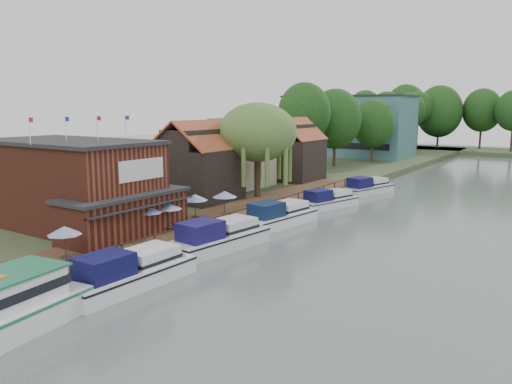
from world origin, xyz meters
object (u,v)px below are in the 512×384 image
Objects in this scene: swan at (34,318)px; cruiser_3 at (328,198)px; umbrella_1 at (149,221)px; cruiser_4 at (368,185)px; umbrella_4 at (225,204)px; cottage_b at (230,152)px; cruiser_2 at (279,213)px; umbrella_0 at (65,244)px; pub at (85,185)px; cruiser_0 at (131,267)px; hotel_block at (348,126)px; umbrella_3 at (195,208)px; umbrella_2 at (169,217)px; cruiser_1 at (219,233)px; willow at (257,150)px; cottage_c at (293,149)px; cottage_a at (196,161)px.

cruiser_3 is at bearing 90.62° from swan.
umbrella_1 is 33.83m from cruiser_4.
umbrella_4 is 0.27× the size of cruiser_3.
cruiser_2 is at bearing -38.90° from cottage_b.
cruiser_4 is at bearing 84.23° from umbrella_0.
pub reaches higher than cruiser_0.
umbrella_0 is 20.60m from cruiser_2.
cruiser_3 is at bearing -68.69° from hotel_block.
cruiser_0 is 23.11× the size of swan.
cruiser_4 is at bearing 91.50° from cruiser_0.
pub is at bearing -98.46° from cruiser_3.
umbrella_3 is (5.79, 6.82, -2.36)m from pub.
umbrella_2 is 9.46m from cruiser_0.
cruiser_1 is at bearing -55.23° from cottage_b.
umbrella_2 is at bearing -85.34° from cruiser_3.
willow is at bearing -137.44° from cruiser_3.
pub is 1.97× the size of cruiser_0.
cottage_c is 0.82× the size of willow.
cruiser_3 is 0.95× the size of cruiser_4.
willow is 17.92m from umbrella_2.
cruiser_1 is at bearing -29.97° from umbrella_3.
umbrella_2 is at bearing -78.00° from hotel_block.
cruiser_0 is at bearing -63.63° from cottage_b.
cottage_c is at bearing 100.66° from umbrella_1.
hotel_block is 10.69× the size of umbrella_3.
cruiser_0 is (5.30, -12.25, -1.05)m from umbrella_3.
cruiser_0 is (19.09, -76.44, -5.91)m from hotel_block.
cruiser_0 is at bearing -80.64° from cruiser_2.
umbrella_0 and umbrella_4 have the same top height.
umbrella_0 reaches higher than cruiser_2.
umbrella_2 reaches higher than cruiser_1.
pub is at bearing 132.70° from swan.
hotel_block is 56.47m from cottage_a.
pub is 6.72m from umbrella_1.
cottage_b is at bearing -170.09° from cruiser_3.
cottage_a reaches higher than swan.
cottage_c is 32.04m from umbrella_2.
umbrella_2 is (6.50, 2.77, -2.36)m from pub.
cruiser_2 is (3.81, 10.69, -1.09)m from umbrella_2.
umbrella_2 is 1.00× the size of umbrella_4.
umbrella_2 is 0.25× the size of cruiser_4.
cottage_c reaches higher than swan.
umbrella_4 is at bearing -34.65° from cottage_a.
cottage_c is at bearing 103.37° from swan.
umbrella_0 is 13.62m from umbrella_3.
umbrella_4 is 14.55m from cruiser_3.
cruiser_3 is at bearing 75.80° from umbrella_4.
cottage_a reaches higher than umbrella_2.
cottage_b is 19.20m from umbrella_4.
hotel_block is 10.69× the size of umbrella_4.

